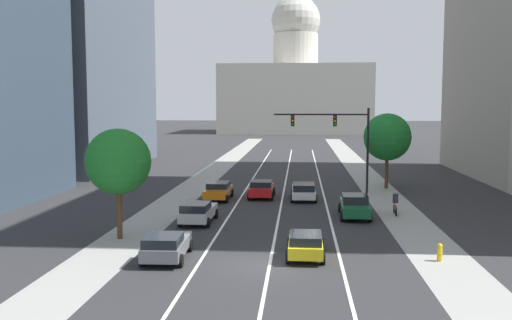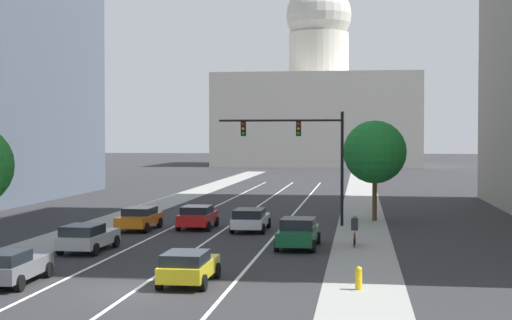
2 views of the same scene
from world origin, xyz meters
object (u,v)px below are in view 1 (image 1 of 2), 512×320
(car_silver, at_px, (198,212))
(car_white, at_px, (304,191))
(capitol_building, at_px, (295,89))
(car_yellow, at_px, (305,243))
(car_gray, at_px, (166,245))
(traffic_signal_mast, at_px, (339,133))
(street_tree_mid_right, at_px, (387,137))
(car_orange, at_px, (218,190))
(street_tree_mid_left, at_px, (118,162))
(car_red, at_px, (262,188))
(cyclist, at_px, (395,203))
(car_green, at_px, (355,206))
(fire_hydrant, at_px, (440,252))

(car_silver, distance_m, car_white, 11.92)
(capitol_building, relative_size, car_white, 8.36)
(car_yellow, distance_m, car_white, 17.56)
(car_gray, bearing_deg, traffic_signal_mast, -26.35)
(street_tree_mid_right, bearing_deg, car_white, -137.76)
(car_white, bearing_deg, capitol_building, 0.55)
(traffic_signal_mast, distance_m, street_tree_mid_right, 5.82)
(car_orange, height_order, street_tree_mid_left, street_tree_mid_left)
(car_red, xyz_separation_m, street_tree_mid_right, (11.20, 6.23, 3.99))
(car_silver, distance_m, cyclist, 13.94)
(car_gray, bearing_deg, car_silver, -1.85)
(car_red, distance_m, cyclist, 11.92)
(capitol_building, height_order, car_white, capitol_building)
(capitol_building, relative_size, street_tree_mid_right, 5.76)
(car_gray, bearing_deg, car_red, -12.15)
(street_tree_mid_right, bearing_deg, traffic_signal_mast, -143.43)
(car_silver, height_order, traffic_signal_mast, traffic_signal_mast)
(car_orange, relative_size, car_white, 0.94)
(car_silver, relative_size, car_orange, 1.00)
(car_red, bearing_deg, car_white, -102.18)
(capitol_building, bearing_deg, car_gray, -92.30)
(capitol_building, bearing_deg, car_red, -90.90)
(car_yellow, xyz_separation_m, car_gray, (-6.97, -1.00, 0.02))
(car_orange, height_order, traffic_signal_mast, traffic_signal_mast)
(car_green, bearing_deg, car_gray, 139.71)
(cyclist, height_order, street_tree_mid_left, street_tree_mid_left)
(car_silver, distance_m, street_tree_mid_left, 7.06)
(car_silver, relative_size, car_white, 0.94)
(fire_hydrant, height_order, street_tree_mid_right, street_tree_mid_right)
(car_orange, distance_m, car_white, 6.99)
(car_red, bearing_deg, capitol_building, -0.70)
(car_orange, distance_m, car_gray, 18.21)
(car_green, bearing_deg, car_orange, 59.74)
(car_white, bearing_deg, car_yellow, 179.65)
(car_silver, height_order, car_white, car_silver)
(car_orange, distance_m, car_red, 3.66)
(car_orange, relative_size, street_tree_mid_left, 0.70)
(car_red, bearing_deg, traffic_signal_mast, -66.78)
(car_orange, xyz_separation_m, car_red, (3.49, 1.11, 0.02))
(capitol_building, relative_size, car_red, 9.69)
(car_green, height_order, traffic_signal_mast, traffic_signal_mast)
(car_yellow, distance_m, traffic_signal_mast, 21.82)
(car_yellow, distance_m, car_red, 18.65)
(car_yellow, height_order, traffic_signal_mast, traffic_signal_mast)
(capitol_building, bearing_deg, fire_hydrant, -86.28)
(car_silver, bearing_deg, street_tree_mid_right, -40.10)
(car_orange, distance_m, street_tree_mid_left, 14.95)
(car_silver, height_order, car_red, car_red)
(capitol_building, xyz_separation_m, street_tree_mid_right, (9.46, -104.77, -7.16))
(car_orange, distance_m, car_green, 12.30)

